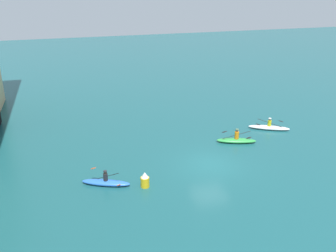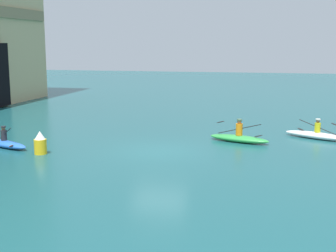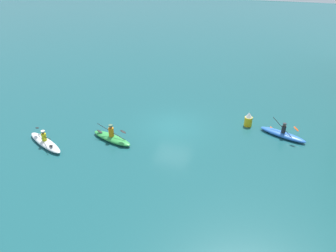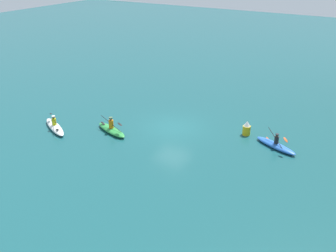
{
  "view_description": "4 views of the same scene",
  "coord_description": "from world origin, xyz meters",
  "px_view_note": "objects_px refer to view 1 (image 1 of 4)",
  "views": [
    {
      "loc": [
        -21.66,
        9.14,
        12.49
      ],
      "look_at": [
        2.91,
        2.27,
        2.05
      ],
      "focal_mm": 40.0,
      "sensor_mm": 36.0,
      "label": 1
    },
    {
      "loc": [
        -20.13,
        -5.02,
        4.86
      ],
      "look_at": [
        1.36,
        -0.09,
        0.95
      ],
      "focal_mm": 50.0,
      "sensor_mm": 36.0,
      "label": 2
    },
    {
      "loc": [
        19.4,
        5.33,
        11.44
      ],
      "look_at": [
        1.42,
        0.04,
        0.82
      ],
      "focal_mm": 35.0,
      "sensor_mm": 36.0,
      "label": 3
    },
    {
      "loc": [
        21.54,
        12.4,
        11.74
      ],
      "look_at": [
        3.17,
        1.48,
        1.75
      ],
      "focal_mm": 40.0,
      "sensor_mm": 36.0,
      "label": 4
    }
  ],
  "objects_px": {
    "kayak_blue": "(106,182)",
    "kayak_white": "(269,127)",
    "kayak_green": "(236,140)",
    "marker_buoy": "(145,180)"
  },
  "relations": [
    {
      "from": "kayak_blue",
      "to": "kayak_green",
      "type": "bearing_deg",
      "value": -138.27
    },
    {
      "from": "kayak_blue",
      "to": "marker_buoy",
      "type": "height_order",
      "value": "kayak_blue"
    },
    {
      "from": "kayak_blue",
      "to": "kayak_white",
      "type": "xyz_separation_m",
      "value": [
        5.37,
        -14.64,
        0.01
      ]
    },
    {
      "from": "kayak_white",
      "to": "kayak_blue",
      "type": "bearing_deg",
      "value": 47.12
    },
    {
      "from": "kayak_green",
      "to": "marker_buoy",
      "type": "bearing_deg",
      "value": 46.94
    },
    {
      "from": "marker_buoy",
      "to": "kayak_green",
      "type": "bearing_deg",
      "value": -61.62
    },
    {
      "from": "kayak_white",
      "to": "kayak_green",
      "type": "height_order",
      "value": "kayak_green"
    },
    {
      "from": "kayak_green",
      "to": "marker_buoy",
      "type": "height_order",
      "value": "kayak_green"
    },
    {
      "from": "kayak_blue",
      "to": "kayak_green",
      "type": "xyz_separation_m",
      "value": [
        3.67,
        -10.76,
        0.02
      ]
    },
    {
      "from": "marker_buoy",
      "to": "kayak_white",
      "type": "bearing_deg",
      "value": -63.05
    }
  ]
}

